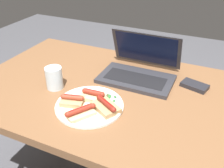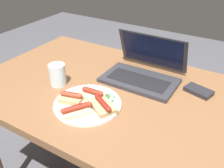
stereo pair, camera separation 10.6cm
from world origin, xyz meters
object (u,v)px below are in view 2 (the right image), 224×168
at_px(plate, 88,103).
at_px(external_drive, 199,91).
at_px(drinking_glass, 58,75).
at_px(laptop, 143,72).

xyz_separation_m(plate, external_drive, (0.37, 0.33, 0.00)).
bearing_deg(drinking_glass, external_drive, 24.54).
height_order(laptop, drinking_glass, laptop).
relative_size(laptop, external_drive, 2.67).
xyz_separation_m(plate, drinking_glass, (-0.21, 0.07, 0.04)).
height_order(drinking_glass, external_drive, drinking_glass).
relative_size(plate, external_drive, 2.13).
bearing_deg(external_drive, drinking_glass, -140.10).
bearing_deg(plate, laptop, 72.46).
height_order(plate, external_drive, external_drive).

